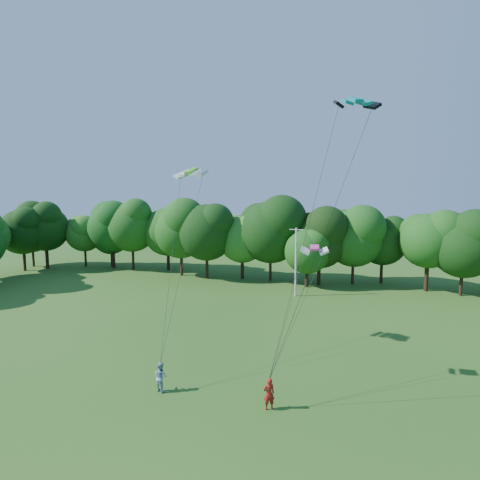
% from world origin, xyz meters
% --- Properties ---
extents(ground, '(160.00, 160.00, 0.00)m').
position_xyz_m(ground, '(0.00, 0.00, 0.00)').
color(ground, '#235517').
rests_on(ground, ground).
extents(utility_pole, '(1.67, 0.24, 8.37)m').
position_xyz_m(utility_pole, '(1.25, 28.39, 4.30)').
color(utility_pole, silver).
rests_on(utility_pole, ground).
extents(kite_flyer_left, '(0.80, 0.73, 1.84)m').
position_xyz_m(kite_flyer_left, '(3.69, 3.31, 0.92)').
color(kite_flyer_left, maroon).
rests_on(kite_flyer_left, ground).
extents(kite_flyer_right, '(1.08, 0.96, 1.84)m').
position_xyz_m(kite_flyer_right, '(-3.22, 3.30, 0.92)').
color(kite_flyer_right, '#8BA9C1').
rests_on(kite_flyer_right, ground).
extents(kite_teal, '(2.62, 1.96, 0.53)m').
position_xyz_m(kite_teal, '(7.84, 5.55, 17.30)').
color(kite_teal, '#048286').
rests_on(kite_teal, ground).
extents(kite_green, '(2.89, 1.80, 0.59)m').
position_xyz_m(kite_green, '(-4.38, 10.84, 14.09)').
color(kite_green, '#44B61B').
rests_on(kite_green, ground).
extents(kite_pink, '(1.86, 1.07, 0.31)m').
position_xyz_m(kite_pink, '(5.61, 7.60, 8.82)').
color(kite_pink, '#CD398B').
rests_on(kite_pink, ground).
extents(tree_back_west, '(8.83, 8.83, 12.85)m').
position_xyz_m(tree_back_west, '(-31.22, 37.31, 8.02)').
color(tree_back_west, '#352715').
rests_on(tree_back_west, ground).
extents(tree_back_center, '(8.17, 8.17, 11.88)m').
position_xyz_m(tree_back_center, '(3.39, 35.32, 7.42)').
color(tree_back_center, black).
rests_on(tree_back_center, ground).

